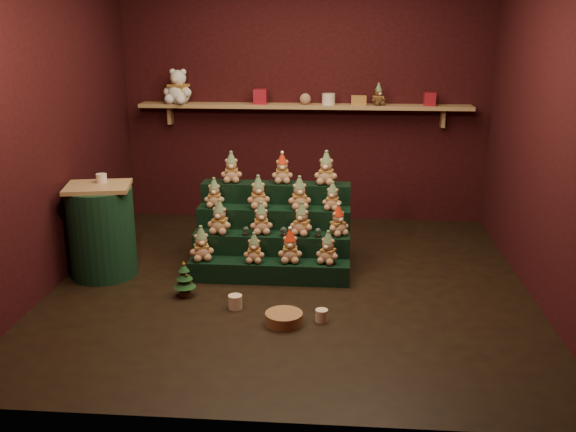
# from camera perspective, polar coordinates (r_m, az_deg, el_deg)

# --- Properties ---
(ground) EXTENTS (4.00, 4.00, 0.00)m
(ground) POSITION_cam_1_polar(r_m,az_deg,el_deg) (5.56, 0.24, -6.10)
(ground) COLOR black
(ground) RESTS_ON ground
(back_wall) EXTENTS (4.00, 0.10, 2.80)m
(back_wall) POSITION_cam_1_polar(r_m,az_deg,el_deg) (7.21, 1.52, 10.70)
(back_wall) COLOR black
(back_wall) RESTS_ON ground
(front_wall) EXTENTS (4.00, 0.10, 2.80)m
(front_wall) POSITION_cam_1_polar(r_m,az_deg,el_deg) (3.18, -2.57, 2.93)
(front_wall) COLOR black
(front_wall) RESTS_ON ground
(left_wall) EXTENTS (0.10, 4.00, 2.80)m
(left_wall) POSITION_cam_1_polar(r_m,az_deg,el_deg) (5.71, -20.93, 8.03)
(left_wall) COLOR black
(left_wall) RESTS_ON ground
(right_wall) EXTENTS (0.10, 4.00, 2.80)m
(right_wall) POSITION_cam_1_polar(r_m,az_deg,el_deg) (5.43, 22.58, 7.44)
(right_wall) COLOR black
(right_wall) RESTS_ON ground
(back_shelf) EXTENTS (3.60, 0.26, 0.24)m
(back_shelf) POSITION_cam_1_polar(r_m,az_deg,el_deg) (7.05, 1.43, 9.69)
(back_shelf) COLOR #A98054
(back_shelf) RESTS_ON ground
(riser_tier_front) EXTENTS (1.40, 0.22, 0.18)m
(riser_tier_front) POSITION_cam_1_polar(r_m,az_deg,el_deg) (5.60, -1.71, -4.92)
(riser_tier_front) COLOR black
(riser_tier_front) RESTS_ON ground
(riser_tier_midfront) EXTENTS (1.40, 0.22, 0.36)m
(riser_tier_midfront) POSITION_cam_1_polar(r_m,az_deg,el_deg) (5.78, -1.48, -3.29)
(riser_tier_midfront) COLOR black
(riser_tier_midfront) RESTS_ON ground
(riser_tier_midback) EXTENTS (1.40, 0.22, 0.54)m
(riser_tier_midback) POSITION_cam_1_polar(r_m,az_deg,el_deg) (5.95, -1.26, -1.76)
(riser_tier_midback) COLOR black
(riser_tier_midback) RESTS_ON ground
(riser_tier_back) EXTENTS (1.40, 0.22, 0.72)m
(riser_tier_back) POSITION_cam_1_polar(r_m,az_deg,el_deg) (6.13, -1.06, -0.31)
(riser_tier_back) COLOR black
(riser_tier_back) RESTS_ON ground
(teddy_0) EXTENTS (0.26, 0.25, 0.30)m
(teddy_0) POSITION_cam_1_polar(r_m,az_deg,el_deg) (5.62, -7.72, -2.44)
(teddy_0) COLOR #A57A5C
(teddy_0) RESTS_ON riser_tier_front
(teddy_1) EXTENTS (0.18, 0.17, 0.25)m
(teddy_1) POSITION_cam_1_polar(r_m,az_deg,el_deg) (5.53, -3.03, -2.85)
(teddy_1) COLOR #A57A5C
(teddy_1) RESTS_ON riser_tier_front
(teddy_2) EXTENTS (0.22, 0.20, 0.29)m
(teddy_2) POSITION_cam_1_polar(r_m,az_deg,el_deg) (5.51, 0.19, -2.67)
(teddy_2) COLOR #A57A5C
(teddy_2) RESTS_ON riser_tier_front
(teddy_3) EXTENTS (0.25, 0.24, 0.28)m
(teddy_3) POSITION_cam_1_polar(r_m,az_deg,el_deg) (5.50, 3.58, -2.82)
(teddy_3) COLOR #A57A5C
(teddy_3) RESTS_ON riser_tier_front
(teddy_4) EXTENTS (0.24, 0.22, 0.30)m
(teddy_4) POSITION_cam_1_polar(r_m,az_deg,el_deg) (5.73, -6.11, -0.08)
(teddy_4) COLOR #A57A5C
(teddy_4) RESTS_ON riser_tier_midfront
(teddy_5) EXTENTS (0.23, 0.22, 0.28)m
(teddy_5) POSITION_cam_1_polar(r_m,az_deg,el_deg) (5.70, -2.40, -0.20)
(teddy_5) COLOR #A57A5C
(teddy_5) RESTS_ON riser_tier_midfront
(teddy_6) EXTENTS (0.26, 0.24, 0.29)m
(teddy_6) POSITION_cam_1_polar(r_m,az_deg,el_deg) (5.65, 1.24, -0.27)
(teddy_6) COLOR #A57A5C
(teddy_6) RESTS_ON riser_tier_midfront
(teddy_7) EXTENTS (0.26, 0.25, 0.27)m
(teddy_7) POSITION_cam_1_polar(r_m,az_deg,el_deg) (5.66, 4.47, -0.39)
(teddy_7) COLOR #A57A5C
(teddy_7) RESTS_ON riser_tier_midfront
(teddy_8) EXTENTS (0.20, 0.18, 0.26)m
(teddy_8) POSITION_cam_1_polar(r_m,az_deg,el_deg) (5.91, -6.57, 2.06)
(teddy_8) COLOR #A57A5C
(teddy_8) RESTS_ON riser_tier_midback
(teddy_9) EXTENTS (0.25, 0.23, 0.29)m
(teddy_9) POSITION_cam_1_polar(r_m,az_deg,el_deg) (5.85, -2.66, 2.13)
(teddy_9) COLOR #A57A5C
(teddy_9) RESTS_ON riser_tier_midback
(teddy_10) EXTENTS (0.24, 0.23, 0.29)m
(teddy_10) POSITION_cam_1_polar(r_m,az_deg,el_deg) (5.81, 1.02, 2.06)
(teddy_10) COLOR #A57A5C
(teddy_10) RESTS_ON riser_tier_midback
(teddy_11) EXTENTS (0.21, 0.19, 0.25)m
(teddy_11) POSITION_cam_1_polar(r_m,az_deg,el_deg) (5.79, 3.98, 1.77)
(teddy_11) COLOR #A57A5C
(teddy_11) RESTS_ON riser_tier_midback
(teddy_12) EXTENTS (0.22, 0.20, 0.28)m
(teddy_12) POSITION_cam_1_polar(r_m,az_deg,el_deg) (6.07, -5.06, 4.33)
(teddy_12) COLOR #A57A5C
(teddy_12) RESTS_ON riser_tier_back
(teddy_13) EXTENTS (0.21, 0.20, 0.27)m
(teddy_13) POSITION_cam_1_polar(r_m,az_deg,el_deg) (6.02, -0.52, 4.26)
(teddy_13) COLOR #A57A5C
(teddy_13) RESTS_ON riser_tier_back
(teddy_14) EXTENTS (0.24, 0.22, 0.30)m
(teddy_14) POSITION_cam_1_polar(r_m,az_deg,el_deg) (5.97, 3.42, 4.27)
(teddy_14) COLOR #A57A5C
(teddy_14) RESTS_ON riser_tier_back
(snow_globe_a) EXTENTS (0.06, 0.06, 0.08)m
(snow_globe_a) POSITION_cam_1_polar(r_m,az_deg,el_deg) (5.67, -3.77, -1.33)
(snow_globe_a) COLOR black
(snow_globe_a) RESTS_ON riser_tier_midfront
(snow_globe_b) EXTENTS (0.06, 0.06, 0.09)m
(snow_globe_b) POSITION_cam_1_polar(r_m,az_deg,el_deg) (5.64, -0.39, -1.39)
(snow_globe_b) COLOR black
(snow_globe_b) RESTS_ON riser_tier_midfront
(snow_globe_c) EXTENTS (0.06, 0.06, 0.08)m
(snow_globe_c) POSITION_cam_1_polar(r_m,az_deg,el_deg) (5.62, 2.68, -1.48)
(snow_globe_c) COLOR black
(snow_globe_c) RESTS_ON riser_tier_midfront
(side_table) EXTENTS (0.62, 0.58, 0.83)m
(side_table) POSITION_cam_1_polar(r_m,az_deg,el_deg) (5.87, -16.23, -1.29)
(side_table) COLOR #A98054
(side_table) RESTS_ON ground
(table_ornament) EXTENTS (0.09, 0.09, 0.07)m
(table_ornament) POSITION_cam_1_polar(r_m,az_deg,el_deg) (5.84, -16.25, 3.26)
(table_ornament) COLOR beige
(table_ornament) RESTS_ON side_table
(mini_christmas_tree) EXTENTS (0.18, 0.18, 0.31)m
(mini_christmas_tree) POSITION_cam_1_polar(r_m,az_deg,el_deg) (5.34, -9.19, -5.55)
(mini_christmas_tree) COLOR #442E18
(mini_christmas_tree) RESTS_ON ground
(mug_left) EXTENTS (0.11, 0.11, 0.11)m
(mug_left) POSITION_cam_1_polar(r_m,az_deg,el_deg) (5.11, -4.71, -7.61)
(mug_left) COLOR beige
(mug_left) RESTS_ON ground
(mug_right) EXTENTS (0.10, 0.10, 0.10)m
(mug_right) POSITION_cam_1_polar(r_m,az_deg,el_deg) (4.89, 3.01, -8.82)
(mug_right) COLOR beige
(mug_right) RESTS_ON ground
(wicker_basket) EXTENTS (0.32, 0.32, 0.09)m
(wicker_basket) POSITION_cam_1_polar(r_m,az_deg,el_deg) (4.85, -0.36, -9.08)
(wicker_basket) COLOR #915F3A
(wicker_basket) RESTS_ON ground
(white_bear) EXTENTS (0.40, 0.38, 0.47)m
(white_bear) POSITION_cam_1_polar(r_m,az_deg,el_deg) (7.19, -9.72, 11.68)
(white_bear) COLOR white
(white_bear) RESTS_ON back_shelf
(brown_bear) EXTENTS (0.21, 0.20, 0.23)m
(brown_bear) POSITION_cam_1_polar(r_m,az_deg,el_deg) (7.00, 8.04, 10.63)
(brown_bear) COLOR #462A17
(brown_bear) RESTS_ON back_shelf
(gift_tin_red_a) EXTENTS (0.14, 0.14, 0.16)m
(gift_tin_red_a) POSITION_cam_1_polar(r_m,az_deg,el_deg) (7.05, -2.47, 10.55)
(gift_tin_red_a) COLOR #AB1A2A
(gift_tin_red_a) RESTS_ON back_shelf
(gift_tin_cream) EXTENTS (0.14, 0.14, 0.12)m
(gift_tin_cream) POSITION_cam_1_polar(r_m,az_deg,el_deg) (7.00, 3.62, 10.33)
(gift_tin_cream) COLOR beige
(gift_tin_cream) RESTS_ON back_shelf
(gift_tin_red_b) EXTENTS (0.12, 0.12, 0.14)m
(gift_tin_red_b) POSITION_cam_1_polar(r_m,az_deg,el_deg) (7.07, 12.47, 10.11)
(gift_tin_red_b) COLOR #AB1A2A
(gift_tin_red_b) RESTS_ON back_shelf
(shelf_plush_ball) EXTENTS (0.12, 0.12, 0.12)m
(shelf_plush_ball) POSITION_cam_1_polar(r_m,az_deg,el_deg) (7.01, 1.55, 10.36)
(shelf_plush_ball) COLOR #A57A5C
(shelf_plush_ball) RESTS_ON back_shelf
(scarf_gift_box) EXTENTS (0.16, 0.10, 0.10)m
(scarf_gift_box) POSITION_cam_1_polar(r_m,az_deg,el_deg) (7.01, 6.31, 10.18)
(scarf_gift_box) COLOR #D85D1E
(scarf_gift_box) RESTS_ON back_shelf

